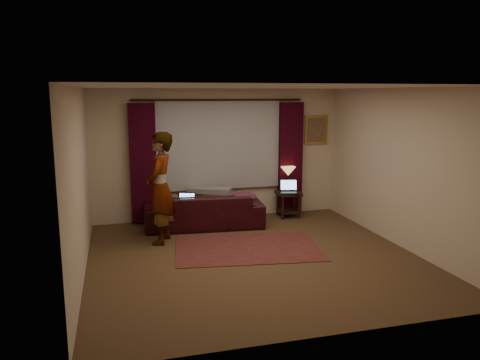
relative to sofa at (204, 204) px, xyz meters
name	(u,v)px	position (x,y,z in m)	size (l,w,h in m)	color
floor	(254,257)	(0.43, -1.85, -0.45)	(5.00, 5.00, 0.01)	#513A23
ceiling	(255,87)	(0.43, -1.85, 2.15)	(5.00, 5.00, 0.02)	silver
wall_back	(218,154)	(0.43, 0.65, 0.85)	(5.00, 0.02, 2.60)	beige
wall_front	(327,216)	(0.43, -4.35, 0.85)	(5.00, 0.02, 2.60)	beige
wall_left	(79,183)	(-2.07, -1.85, 0.85)	(0.02, 5.00, 2.60)	beige
wall_right	(400,168)	(2.93, -1.85, 0.85)	(0.02, 5.00, 2.60)	beige
sheer_curtain	(219,145)	(0.43, 0.59, 1.05)	(2.50, 0.05, 1.80)	#A6A7AE
drape_left	(143,164)	(-1.07, 0.54, 0.73)	(0.50, 0.14, 2.30)	black
drape_right	(290,158)	(1.93, 0.54, 0.73)	(0.50, 0.14, 2.30)	black
curtain_rod	(219,100)	(0.43, 0.54, 1.93)	(0.04, 0.04, 3.40)	black
picture_frame	(316,130)	(2.53, 0.62, 1.30)	(0.50, 0.04, 0.60)	#B08E33
sofa	(204,204)	(0.00, 0.00, 0.00)	(2.22, 0.96, 0.89)	black
throw_blanket	(209,178)	(0.16, 0.25, 0.45)	(0.83, 0.33, 0.10)	gray
clothing_pile	(243,198)	(0.72, -0.18, 0.11)	(0.52, 0.40, 0.22)	#5E263D
laptop_sofa	(186,200)	(-0.36, -0.08, 0.12)	(0.32, 0.35, 0.23)	black
area_rug	(247,248)	(0.45, -1.42, -0.44)	(2.34, 1.56, 0.01)	maroon
end_table	(288,204)	(1.80, 0.26, -0.18)	(0.46, 0.46, 0.53)	black
tiffany_lamp	(288,179)	(1.83, 0.38, 0.33)	(0.31, 0.31, 0.50)	olive
laptop_table	(289,186)	(1.77, 0.15, 0.22)	(0.36, 0.39, 0.26)	black
person	(160,188)	(-0.87, -0.73, 0.50)	(0.55, 0.55, 1.89)	gray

